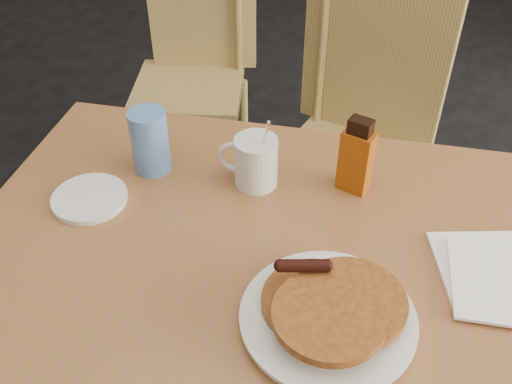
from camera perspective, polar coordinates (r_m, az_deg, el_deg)
main_table at (r=1.01m, az=5.00°, el=-8.99°), size 1.36×0.99×0.75m
chair_main_far at (r=1.69m, az=10.57°, el=6.98°), size 0.51×0.51×0.94m
chair_wall_extra at (r=2.15m, az=-6.10°, el=13.36°), size 0.48×0.48×0.86m
pancake_plate at (r=0.89m, az=7.33°, el=-11.87°), size 0.27×0.27×0.08m
coffee_mug at (r=1.11m, az=-0.15°, el=3.14°), size 0.12×0.09×0.16m
syrup_bottle at (r=1.10m, az=10.00°, el=3.39°), size 0.07×0.05×0.16m
napkin_stack at (r=1.03m, az=23.05°, el=-7.75°), size 0.23×0.24×0.01m
blue_tumbler at (r=1.15m, az=-10.55°, el=5.01°), size 0.10×0.10×0.13m
side_saucer at (r=1.14m, az=-16.30°, el=-0.61°), size 0.17×0.17×0.01m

